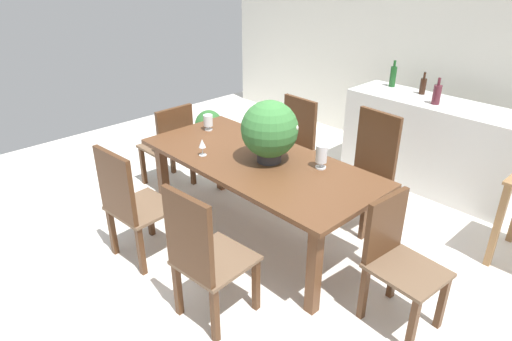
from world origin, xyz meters
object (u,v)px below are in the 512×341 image
object	(u,v)px
crystal_vase_center_near	(208,121)
wine_bottle_tall	(423,86)
flower_centerpiece	(270,130)
crystal_vase_left	(321,155)
wine_bottle_green	(393,76)
dining_table	(258,170)
chair_near_right	(202,254)
kitchen_counter	(430,144)
chair_far_right	(369,164)
chair_far_left	(292,140)
chair_foot_end	(396,256)
wine_glass	(202,144)
chair_near_left	(130,201)
chair_head_end	(171,143)
wine_bottle_amber	(437,94)
potted_plant_floor	(209,127)

from	to	relation	value
crystal_vase_center_near	wine_bottle_tall	bearing A→B (deg)	62.26
wine_bottle_tall	flower_centerpiece	bearing A→B (deg)	-94.81
crystal_vase_left	wine_bottle_green	size ratio (longest dim) A/B	0.66
dining_table	crystal_vase_left	size ratio (longest dim) A/B	10.75
chair_near_right	wine_bottle_tall	size ratio (longest dim) A/B	4.38
crystal_vase_left	kitchen_counter	size ratio (longest dim) A/B	0.11
chair_far_right	wine_bottle_tall	distance (m)	1.32
kitchen_counter	chair_far_left	bearing A→B (deg)	-131.99
chair_foot_end	crystal_vase_left	world-z (taller)	crystal_vase_left
crystal_vase_left	wine_glass	distance (m)	0.99
kitchen_counter	wine_bottle_green	world-z (taller)	wine_bottle_green
crystal_vase_center_near	chair_far_right	bearing A→B (deg)	32.32
chair_near_left	chair_head_end	bearing A→B (deg)	-52.51
chair_head_end	wine_glass	size ratio (longest dim) A/B	6.34
kitchen_counter	wine_bottle_green	size ratio (longest dim) A/B	6.21
crystal_vase_center_near	wine_bottle_green	size ratio (longest dim) A/B	0.52
chair_head_end	crystal_vase_left	distance (m)	1.82
chair_foot_end	flower_centerpiece	world-z (taller)	flower_centerpiece
chair_head_end	flower_centerpiece	xyz separation A→B (m)	(1.39, 0.05, 0.52)
crystal_vase_center_near	wine_glass	size ratio (longest dim) A/B	1.05
chair_far_left	crystal_vase_left	distance (m)	1.21
crystal_vase_center_near	wine_glass	world-z (taller)	crystal_vase_center_near
chair_near_left	flower_centerpiece	world-z (taller)	flower_centerpiece
chair_head_end	crystal_vase_center_near	distance (m)	0.62
chair_far_right	chair_far_left	world-z (taller)	chair_far_right
chair_near_right	chair_foot_end	distance (m)	1.27
chair_near_left	wine_bottle_amber	bearing A→B (deg)	-113.44
chair_near_right	crystal_vase_left	world-z (taller)	chair_near_right
dining_table	chair_near_right	distance (m)	1.07
dining_table	wine_bottle_amber	size ratio (longest dim) A/B	7.89
chair_far_left	potted_plant_floor	size ratio (longest dim) A/B	1.95
chair_far_left	wine_glass	size ratio (longest dim) A/B	6.63
chair_foot_end	potted_plant_floor	xyz separation A→B (m)	(-3.23, 0.96, -0.24)
chair_head_end	potted_plant_floor	distance (m)	1.17
chair_far_left	flower_centerpiece	xyz separation A→B (m)	(0.55, -0.89, 0.50)
chair_far_left	flower_centerpiece	size ratio (longest dim) A/B	1.89
flower_centerpiece	crystal_vase_center_near	world-z (taller)	flower_centerpiece
chair_foot_end	wine_glass	distance (m)	1.75
chair_near_right	wine_bottle_green	world-z (taller)	wine_bottle_green
kitchen_counter	crystal_vase_center_near	bearing A→B (deg)	-124.76
wine_bottle_amber	wine_bottle_tall	bearing A→B (deg)	139.66
chair_near_left	chair_far_right	xyz separation A→B (m)	(0.94, 1.88, 0.03)
chair_head_end	chair_far_right	bearing A→B (deg)	117.27
kitchen_counter	wine_bottle_amber	distance (m)	0.57
crystal_vase_left	crystal_vase_center_near	size ratio (longest dim) A/B	1.28
chair_head_end	wine_bottle_green	size ratio (longest dim) A/B	3.14
crystal_vase_center_near	wine_bottle_amber	world-z (taller)	wine_bottle_amber
crystal_vase_left	chair_far_left	bearing A→B (deg)	143.21
flower_centerpiece	potted_plant_floor	distance (m)	2.33
chair_far_right	wine_bottle_amber	size ratio (longest dim) A/B	3.98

